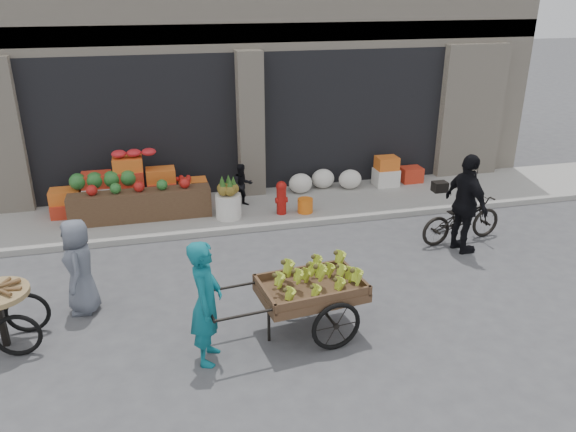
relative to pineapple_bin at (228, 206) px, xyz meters
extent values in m
plane|color=#424244|center=(0.75, -3.60, -0.37)|extent=(80.00, 80.00, 0.00)
cube|color=gray|center=(0.75, 0.50, -0.31)|extent=(18.00, 2.20, 0.12)
cube|color=beige|center=(0.75, 4.60, 3.13)|extent=(14.00, 6.00, 7.00)
cube|color=gray|center=(0.75, 1.75, 3.23)|extent=(14.00, 0.30, 0.40)
cube|color=black|center=(-1.73, 2.40, 1.30)|extent=(4.40, 1.60, 3.10)
cube|color=black|center=(3.23, 2.40, 1.30)|extent=(4.40, 1.60, 3.10)
cube|color=beige|center=(0.75, 1.55, 1.30)|extent=(0.55, 0.80, 3.22)
cube|color=brown|center=(-1.73, 0.35, 0.05)|extent=(2.80, 0.45, 0.60)
sphere|color=#1E5923|center=(-2.42, 0.85, 0.49)|extent=(0.34, 0.34, 0.34)
cylinder|color=silver|center=(0.00, 0.00, 0.00)|extent=(0.52, 0.52, 0.50)
cylinder|color=#A5140F|center=(1.10, -0.05, 0.03)|extent=(0.20, 0.20, 0.56)
sphere|color=#A5140F|center=(1.10, -0.05, 0.35)|extent=(0.22, 0.22, 0.22)
cylinder|color=orange|center=(1.60, -0.10, -0.10)|extent=(0.32, 0.32, 0.30)
ellipsoid|color=silver|center=(2.42, 1.10, -0.03)|extent=(1.70, 0.60, 0.44)
imported|color=black|center=(0.40, 0.60, 0.21)|extent=(0.51, 0.43, 0.93)
cube|color=brown|center=(0.53, -4.18, 0.27)|extent=(1.50, 1.07, 0.12)
torus|color=black|center=(0.75, -4.65, -0.02)|extent=(0.71, 0.14, 0.70)
torus|color=black|center=(0.63, -3.67, -0.02)|extent=(0.71, 0.14, 0.70)
cylinder|color=black|center=(-0.08, -4.25, -0.08)|extent=(0.05, 0.05, 0.58)
imported|color=#0E6370|center=(-0.92, -4.46, 0.47)|extent=(0.56, 0.70, 1.69)
cube|color=black|center=(-3.56, -3.49, 0.03)|extent=(0.08, 0.08, 0.80)
torus|color=black|center=(-3.33, -3.78, -0.06)|extent=(0.62, 0.09, 0.62)
torus|color=black|center=(-3.30, -3.22, -0.06)|extent=(0.62, 0.09, 0.62)
imported|color=slate|center=(-2.59, -2.81, 0.36)|extent=(0.48, 0.72, 1.47)
imported|color=black|center=(4.15, -1.93, 0.08)|extent=(1.78, 0.82, 0.90)
imported|color=black|center=(3.95, -2.33, 0.55)|extent=(0.59, 1.12, 1.83)
camera|label=1|loc=(-1.40, -10.62, 4.16)|focal=35.00mm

